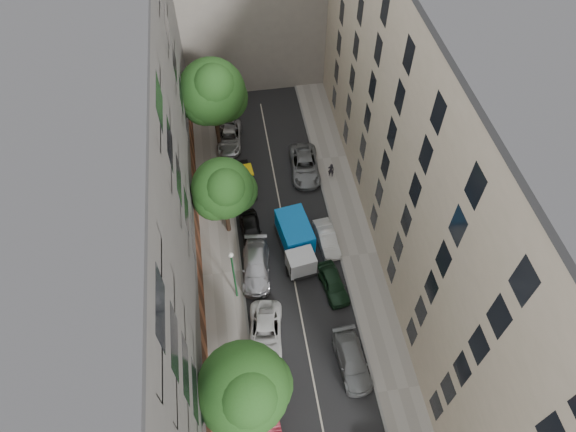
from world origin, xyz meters
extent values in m
plane|color=#4C4C49|center=(0.00, 0.00, 0.00)|extent=(120.00, 120.00, 0.00)
cube|color=black|center=(0.00, 0.00, 0.01)|extent=(8.00, 44.00, 0.02)
cube|color=gray|center=(-5.50, 0.00, 0.07)|extent=(3.00, 44.00, 0.15)
cube|color=gray|center=(5.50, 0.00, 0.07)|extent=(3.00, 44.00, 0.15)
cube|color=#4F4C4A|center=(-11.00, 0.00, 10.00)|extent=(8.00, 44.00, 20.00)
cube|color=beige|center=(11.00, 0.00, 10.00)|extent=(8.00, 44.00, 20.00)
cube|color=black|center=(0.60, 1.12, 0.57)|extent=(2.96, 5.84, 0.31)
cube|color=#ADAFB2|center=(0.60, -0.84, 1.50)|extent=(2.29, 1.94, 1.76)
cube|color=blue|center=(0.60, 2.05, 1.65)|extent=(2.79, 4.01, 1.86)
cylinder|color=black|center=(-0.38, -0.84, 0.43)|extent=(0.29, 0.87, 0.87)
cylinder|color=black|center=(1.58, -0.84, 0.43)|extent=(0.29, 0.87, 0.87)
cylinder|color=black|center=(-0.38, 2.78, 0.43)|extent=(0.29, 0.87, 0.87)
cylinder|color=black|center=(1.58, 2.78, 0.43)|extent=(0.29, 0.87, 0.87)
imported|color=#4E0F16|center=(-3.54, -11.40, 0.75)|extent=(1.90, 4.67, 1.51)
imported|color=silver|center=(-2.80, -5.80, 0.70)|extent=(3.00, 5.29, 1.39)
imported|color=#B0B0B5|center=(-2.80, -0.20, 0.75)|extent=(2.69, 5.38, 1.50)
imported|color=black|center=(-2.80, 3.40, 0.69)|extent=(1.82, 4.14, 1.39)
imported|color=black|center=(-2.80, 9.00, 0.71)|extent=(1.91, 4.45, 1.42)
imported|color=#BABBBF|center=(-3.60, 14.60, 0.67)|extent=(2.81, 5.06, 1.34)
imported|color=slate|center=(2.80, -8.80, 0.68)|extent=(2.17, 4.81, 1.37)
imported|color=black|center=(2.80, -2.60, 0.68)|extent=(2.15, 4.16, 1.35)
imported|color=silver|center=(3.17, 1.60, 0.64)|extent=(1.70, 4.01, 1.29)
imported|color=slate|center=(2.81, 9.80, 0.75)|extent=(2.85, 5.53, 1.49)
cylinder|color=#382619|center=(-4.60, -11.36, 1.54)|extent=(0.36, 0.36, 2.77)
cylinder|color=#382619|center=(-4.60, -11.36, 3.91)|extent=(0.24, 0.24, 1.98)
sphere|color=#1F4416|center=(-4.60, -11.36, 5.85)|extent=(5.36, 5.36, 5.36)
sphere|color=#1F4416|center=(-3.70, -10.96, 4.90)|extent=(4.02, 4.02, 4.02)
sphere|color=#1F4416|center=(-5.30, -11.86, 5.30)|extent=(3.75, 3.75, 3.75)
sphere|color=#1F4416|center=(-4.40, -12.16, 6.88)|extent=(3.49, 3.49, 3.49)
cylinder|color=#382619|center=(-4.60, 4.13, 1.42)|extent=(0.36, 0.36, 2.54)
cylinder|color=#382619|center=(-4.60, 4.13, 3.60)|extent=(0.24, 0.24, 1.82)
sphere|color=#1F4416|center=(-4.60, 4.13, 5.38)|extent=(4.76, 4.76, 4.76)
sphere|color=#1F4416|center=(-3.70, 4.53, 4.51)|extent=(3.57, 3.57, 3.57)
sphere|color=#1F4416|center=(-5.30, 3.63, 4.87)|extent=(3.33, 3.33, 3.33)
sphere|color=#1F4416|center=(-4.40, 3.33, 6.33)|extent=(3.09, 3.09, 3.09)
cylinder|color=#382619|center=(-4.60, 14.00, 1.74)|extent=(0.36, 0.36, 3.18)
cylinder|color=#382619|center=(-4.60, 14.00, 4.46)|extent=(0.24, 0.24, 2.27)
sphere|color=#1F4416|center=(-4.60, 14.00, 6.68)|extent=(5.77, 5.77, 5.77)
sphere|color=#1F4416|center=(-3.70, 14.40, 5.59)|extent=(4.33, 4.33, 4.33)
sphere|color=#1F4416|center=(-5.30, 13.50, 6.05)|extent=(4.04, 4.04, 4.04)
sphere|color=#1F4416|center=(-4.40, 13.20, 7.86)|extent=(3.75, 3.75, 3.75)
cylinder|color=#1B602E|center=(-4.51, -2.20, 2.88)|extent=(0.14, 0.14, 5.45)
sphere|color=silver|center=(-4.51, -2.20, 5.69)|extent=(0.36, 0.36, 0.36)
imported|color=black|center=(5.02, 8.75, 0.90)|extent=(0.63, 0.52, 1.49)
camera|label=1|loc=(-3.70, -21.71, 34.53)|focal=32.00mm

